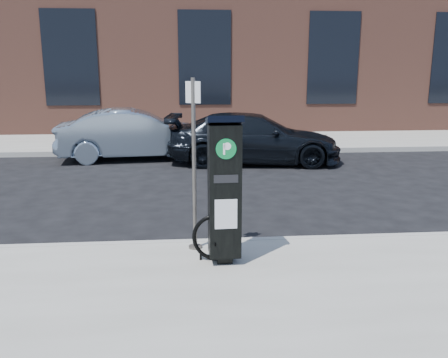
{
  "coord_description": "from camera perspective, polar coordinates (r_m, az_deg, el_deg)",
  "views": [
    {
      "loc": [
        -0.79,
        -6.58,
        2.6
      ],
      "look_at": [
        -0.21,
        0.5,
        0.95
      ],
      "focal_mm": 38.0,
      "sensor_mm": 36.0,
      "label": 1
    }
  ],
  "objects": [
    {
      "name": "sign_pole",
      "position": [
        6.41,
        -3.61,
        1.49
      ],
      "size": [
        0.2,
        0.19,
        2.34
      ],
      "rotation": [
        0.0,
        0.0,
        -0.41
      ],
      "color": "#5B5550",
      "rests_on": "sidewalk_near"
    },
    {
      "name": "sidewalk_far",
      "position": [
        20.75,
        -2.5,
        6.1
      ],
      "size": [
        60.0,
        12.0,
        0.15
      ],
      "primitive_type": "cube",
      "color": "gray",
      "rests_on": "ground"
    },
    {
      "name": "parking_kiosk",
      "position": [
        5.96,
        0.05,
        -1.16
      ],
      "size": [
        0.45,
        0.4,
        1.91
      ],
      "rotation": [
        0.0,
        0.0,
        0.03
      ],
      "color": "black",
      "rests_on": "sidewalk_near"
    },
    {
      "name": "ground",
      "position": [
        7.12,
        2.04,
        -8.33
      ],
      "size": [
        120.0,
        120.0,
        0.0
      ],
      "primitive_type": "plane",
      "color": "black",
      "rests_on": "ground"
    },
    {
      "name": "building",
      "position": [
        23.64,
        -2.9,
        16.84
      ],
      "size": [
        28.0,
        10.05,
        8.25
      ],
      "color": "brown",
      "rests_on": "ground"
    },
    {
      "name": "bike_rack",
      "position": [
        6.2,
        -0.92,
        -7.09
      ],
      "size": [
        0.64,
        0.13,
        0.64
      ],
      "rotation": [
        0.0,
        0.0,
        -0.12
      ],
      "color": "black",
      "rests_on": "sidewalk_near"
    },
    {
      "name": "car_dark",
      "position": [
        13.37,
        3.58,
        4.91
      ],
      "size": [
        5.0,
        2.43,
        1.4
      ],
      "primitive_type": "imported",
      "rotation": [
        0.0,
        0.0,
        1.47
      ],
      "color": "black",
      "rests_on": "ground"
    },
    {
      "name": "curb_near",
      "position": [
        7.07,
        2.06,
        -7.83
      ],
      "size": [
        60.0,
        0.12,
        0.16
      ],
      "primitive_type": "cube",
      "color": "#9E9B93",
      "rests_on": "ground"
    },
    {
      "name": "car_silver",
      "position": [
        14.18,
        -10.63,
        5.31
      ],
      "size": [
        4.59,
        2.02,
        1.47
      ],
      "primitive_type": "imported",
      "rotation": [
        0.0,
        0.0,
        1.68
      ],
      "color": "#7E8FA1",
      "rests_on": "ground"
    },
    {
      "name": "curb_far",
      "position": [
        14.84,
        -1.58,
        3.3
      ],
      "size": [
        60.0,
        0.12,
        0.16
      ],
      "primitive_type": "cube",
      "color": "#9E9B93",
      "rests_on": "ground"
    }
  ]
}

